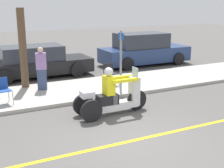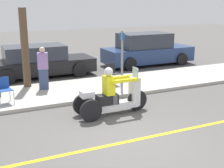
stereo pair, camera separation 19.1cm
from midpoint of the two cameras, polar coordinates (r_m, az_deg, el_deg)
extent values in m
plane|color=#565451|center=(7.72, 4.27, -10.34)|extent=(60.00, 60.00, 0.00)
cube|color=gold|center=(7.89, 6.65, -9.79)|extent=(24.00, 0.12, 0.01)
cube|color=#B2ADA3|center=(11.67, -6.84, -1.23)|extent=(28.00, 2.80, 0.12)
cylinder|color=black|center=(9.71, 5.17, -2.94)|extent=(0.64, 0.10, 0.64)
cylinder|color=black|center=(8.75, -3.24, -4.93)|extent=(0.64, 0.10, 0.64)
cylinder|color=black|center=(9.29, -4.67, -3.75)|extent=(0.64, 0.10, 0.64)
cube|color=silver|center=(9.34, 0.59, -4.02)|extent=(1.58, 0.43, 0.16)
cube|color=black|center=(9.21, -0.29, -2.81)|extent=(0.63, 0.34, 0.30)
cube|color=silver|center=(9.57, 4.69, -1.33)|extent=(0.24, 0.34, 0.88)
cube|color=silver|center=(9.43, 4.87, 2.14)|extent=(0.03, 0.31, 0.30)
cube|color=silver|center=(8.90, -3.98, -1.87)|extent=(0.36, 0.34, 0.18)
cube|color=yellow|center=(9.11, -0.01, -0.23)|extent=(0.26, 0.38, 0.55)
sphere|color=silver|center=(9.01, -0.01, 2.26)|extent=(0.26, 0.26, 0.26)
cube|color=#515156|center=(9.18, 1.04, -2.87)|extent=(0.14, 0.14, 0.30)
cube|color=#515156|center=(9.38, 0.40, -2.46)|extent=(0.14, 0.14, 0.30)
cube|color=yellow|center=(9.09, 3.00, 0.61)|extent=(0.87, 0.09, 0.09)
cube|color=yellow|center=(9.43, 1.86, 1.16)|extent=(0.87, 0.09, 0.09)
cube|color=#38476B|center=(11.76, -11.92, 0.89)|extent=(0.38, 0.31, 0.76)
cube|color=#9972B2|center=(11.61, -12.10, 4.16)|extent=(0.42, 0.32, 0.60)
sphere|color=beige|center=(11.55, -12.21, 6.13)|extent=(0.21, 0.21, 0.21)
cylinder|color=#A5A8AD|center=(11.82, 0.25, 0.49)|extent=(0.02, 0.02, 0.44)
cylinder|color=#A5A8AD|center=(12.04, 2.05, 0.75)|extent=(0.02, 0.02, 0.44)
cylinder|color=#A5A8AD|center=(12.19, -0.80, 0.94)|extent=(0.02, 0.02, 0.44)
cylinder|color=#A5A8AD|center=(12.40, 0.97, 1.19)|extent=(0.02, 0.02, 0.44)
cube|color=#232326|center=(12.05, 0.62, 1.91)|extent=(0.48, 0.48, 0.02)
cube|color=#232326|center=(12.20, 0.09, 2.93)|extent=(0.44, 0.06, 0.38)
cylinder|color=#A5A8AD|center=(10.21, -19.31, -2.73)|extent=(0.02, 0.02, 0.44)
cylinder|color=#A5A8AD|center=(10.32, -16.96, -2.34)|extent=(0.02, 0.02, 0.44)
cylinder|color=#A5A8AD|center=(10.73, -17.68, -1.75)|extent=(0.02, 0.02, 0.44)
cube|color=#1E479E|center=(10.40, -18.58, -1.02)|extent=(0.51, 0.51, 0.02)
cube|color=#1E479E|center=(10.56, -18.99, 0.20)|extent=(0.44, 0.09, 0.38)
cube|color=black|center=(14.33, -12.55, 3.25)|extent=(4.75, 1.72, 0.59)
cube|color=#2D333D|center=(14.17, -13.63, 5.58)|extent=(2.61, 1.55, 0.63)
cylinder|color=black|center=(13.96, -5.55, 2.60)|extent=(0.64, 0.22, 0.64)
cylinder|color=black|center=(15.56, -7.69, 3.82)|extent=(0.64, 0.22, 0.64)
cylinder|color=black|center=(13.28, -18.17, 1.27)|extent=(0.64, 0.22, 0.64)
cylinder|color=black|center=(14.96, -19.03, 2.67)|extent=(0.64, 0.22, 0.64)
cube|color=navy|center=(16.70, 6.91, 5.41)|extent=(4.76, 1.76, 0.75)
cube|color=#2D333D|center=(16.47, 6.29, 7.93)|extent=(2.62, 1.58, 0.75)
cylinder|color=black|center=(16.91, 12.94, 4.47)|extent=(0.64, 0.22, 0.64)
cylinder|color=black|center=(18.31, 9.57, 5.42)|extent=(0.64, 0.22, 0.64)
cylinder|color=black|center=(15.23, 3.68, 3.68)|extent=(0.64, 0.22, 0.64)
cylinder|color=black|center=(16.76, 0.78, 4.75)|extent=(0.64, 0.22, 0.64)
cylinder|color=brown|center=(12.08, -15.20, 6.35)|extent=(0.28, 0.28, 2.94)
cylinder|color=gray|center=(10.92, 2.35, 4.01)|extent=(0.08, 0.08, 2.20)
cube|color=#1E51AD|center=(10.79, 2.40, 8.71)|extent=(0.02, 0.36, 0.24)
camera|label=1|loc=(0.10, -89.40, 0.16)|focal=50.00mm
camera|label=2|loc=(0.10, 90.60, -0.16)|focal=50.00mm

